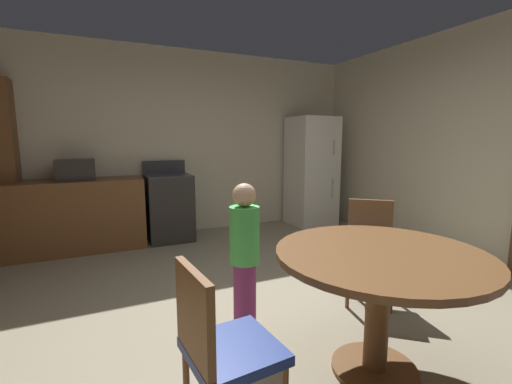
{
  "coord_description": "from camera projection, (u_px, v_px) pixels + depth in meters",
  "views": [
    {
      "loc": [
        -1.21,
        -2.19,
        1.4
      ],
      "look_at": [
        0.27,
        1.02,
        0.86
      ],
      "focal_mm": 24.02,
      "sensor_mm": 36.0,
      "label": 1
    }
  ],
  "objects": [
    {
      "name": "kitchen_counter",
      "position": [
        66.0,
        216.0,
        4.27
      ],
      "size": [
        1.83,
        0.6,
        0.9
      ],
      "primitive_type": "cube",
      "color": "brown",
      "rests_on": "ground"
    },
    {
      "name": "wall_right",
      "position": [
        484.0,
        144.0,
        3.82
      ],
      "size": [
        0.12,
        5.49,
        2.7
      ],
      "primitive_type": "cube",
      "color": "beige",
      "rests_on": "ground"
    },
    {
      "name": "wall_back",
      "position": [
        185.0,
        143.0,
        5.16
      ],
      "size": [
        5.66,
        0.12,
        2.7
      ],
      "primitive_type": "cube",
      "color": "beige",
      "rests_on": "ground"
    },
    {
      "name": "microwave",
      "position": [
        76.0,
        170.0,
        4.24
      ],
      "size": [
        0.44,
        0.32,
        0.26
      ],
      "primitive_type": "cube",
      "color": "#2D2B28",
      "rests_on": "kitchen_counter"
    },
    {
      "name": "chair_northeast",
      "position": [
        370.0,
        243.0,
        2.98
      ],
      "size": [
        0.56,
        0.56,
        0.87
      ],
      "rotation": [
        0.0,
        0.0,
        4.01
      ],
      "color": "brown",
      "rests_on": "ground"
    },
    {
      "name": "oven_range",
      "position": [
        169.0,
        207.0,
        4.79
      ],
      "size": [
        0.6,
        0.6,
        1.1
      ],
      "color": "#2D2B28",
      "rests_on": "ground"
    },
    {
      "name": "person_child",
      "position": [
        245.0,
        252.0,
        2.51
      ],
      "size": [
        0.3,
        0.3,
        1.09
      ],
      "rotation": [
        0.0,
        0.0,
        5.28
      ],
      "color": "#8C337A",
      "rests_on": "ground"
    },
    {
      "name": "ground_plane",
      "position": [
        279.0,
        320.0,
        2.68
      ],
      "size": [
        14.0,
        14.0,
        0.0
      ],
      "primitive_type": "plane",
      "color": "gray"
    },
    {
      "name": "refrigerator",
      "position": [
        311.0,
        171.0,
        5.64
      ],
      "size": [
        0.68,
        0.68,
        1.76
      ],
      "color": "white",
      "rests_on": "ground"
    },
    {
      "name": "chair_west",
      "position": [
        220.0,
        344.0,
        1.51
      ],
      "size": [
        0.43,
        0.43,
        0.87
      ],
      "rotation": [
        0.0,
        0.0,
        6.37
      ],
      "color": "brown",
      "rests_on": "ground"
    },
    {
      "name": "dining_table",
      "position": [
        379.0,
        277.0,
        2.0
      ],
      "size": [
        1.21,
        1.21,
        0.76
      ],
      "color": "brown",
      "rests_on": "ground"
    }
  ]
}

